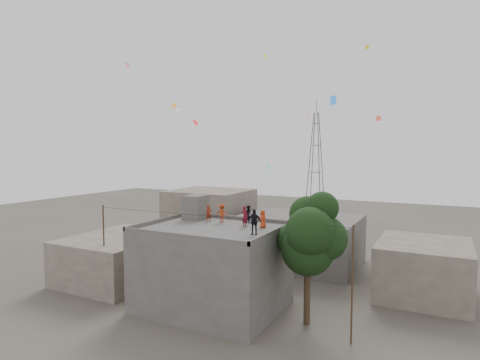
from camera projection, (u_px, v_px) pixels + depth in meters
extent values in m
plane|color=#413D35|center=(213.00, 307.00, 30.26)|extent=(140.00, 140.00, 0.00)
cube|color=#4F4C49|center=(212.00, 269.00, 30.03)|extent=(10.00, 8.00, 6.00)
cube|color=#504E4B|center=(212.00, 228.00, 29.80)|extent=(10.00, 8.00, 0.10)
cube|color=#4F4C49|center=(237.00, 218.00, 33.26)|extent=(10.00, 0.15, 0.30)
cube|color=#4F4C49|center=(181.00, 236.00, 26.30)|extent=(10.00, 0.15, 0.30)
cube|color=#4F4C49|center=(274.00, 232.00, 27.54)|extent=(0.15, 8.00, 0.30)
cube|color=#4F4C49|center=(159.00, 220.00, 32.02)|extent=(0.15, 8.00, 0.30)
cube|color=#4F4C49|center=(195.00, 207.00, 33.48)|extent=(1.60, 1.80, 2.00)
cube|color=#5D564A|center=(121.00, 257.00, 36.89)|extent=(8.00, 10.00, 4.00)
cube|color=#4F4C49|center=(299.00, 240.00, 41.58)|extent=(12.00, 9.00, 5.00)
cube|color=#5D564A|center=(210.00, 219.00, 48.74)|extent=(9.00, 8.00, 7.00)
cube|color=#5D564A|center=(424.00, 269.00, 32.59)|extent=(7.00, 8.00, 4.40)
cylinder|color=black|center=(307.00, 295.00, 27.27)|extent=(0.44, 0.44, 4.00)
cylinder|color=black|center=(310.00, 272.00, 27.17)|extent=(0.64, 0.91, 2.14)
sphere|color=black|center=(308.00, 249.00, 27.03)|extent=(3.60, 3.60, 3.60)
sphere|color=black|center=(325.00, 238.00, 26.73)|extent=(3.00, 3.00, 3.00)
sphere|color=black|center=(297.00, 240.00, 27.85)|extent=(2.80, 2.80, 2.80)
sphere|color=black|center=(310.00, 231.00, 26.03)|extent=(3.20, 3.20, 3.20)
sphere|color=black|center=(308.00, 215.00, 27.80)|extent=(2.60, 2.60, 2.60)
sphere|color=black|center=(322.00, 208.00, 26.98)|extent=(2.20, 2.20, 2.20)
cylinder|color=black|center=(104.00, 249.00, 32.97)|extent=(0.12, 0.12, 7.40)
cylinder|color=black|center=(352.00, 285.00, 24.31)|extent=(0.12, 0.12, 7.40)
cylinder|color=black|center=(209.00, 216.00, 28.37)|extent=(20.00, 0.52, 0.02)
cylinder|color=black|center=(309.00, 167.00, 66.51)|extent=(1.27, 1.27, 18.01)
cylinder|color=black|center=(319.00, 167.00, 65.74)|extent=(1.27, 1.27, 18.01)
cylinder|color=black|center=(322.00, 167.00, 67.25)|extent=(1.27, 1.27, 18.01)
cylinder|color=black|center=(312.00, 167.00, 68.02)|extent=(1.27, 1.27, 18.01)
cube|color=black|center=(315.00, 199.00, 67.29)|extent=(2.36, 0.08, 0.08)
cube|color=black|center=(315.00, 199.00, 67.29)|extent=(0.08, 2.36, 0.08)
cube|color=black|center=(315.00, 172.00, 66.95)|extent=(1.81, 0.08, 0.08)
cube|color=black|center=(315.00, 172.00, 66.95)|extent=(0.08, 1.81, 0.08)
cube|color=black|center=(316.00, 145.00, 66.60)|extent=(1.26, 0.08, 0.08)
cube|color=black|center=(316.00, 145.00, 66.60)|extent=(0.08, 1.26, 0.08)
cube|color=black|center=(316.00, 124.00, 66.33)|extent=(0.82, 0.08, 0.08)
cube|color=black|center=(316.00, 124.00, 66.33)|extent=(0.08, 0.82, 0.08)
cylinder|color=black|center=(316.00, 106.00, 66.12)|extent=(0.08, 0.08, 2.00)
imported|color=maroon|center=(245.00, 216.00, 30.18)|extent=(0.67, 0.56, 1.58)
imported|color=#CB4017|center=(263.00, 219.00, 29.73)|extent=(0.77, 0.64, 1.34)
imported|color=black|center=(249.00, 214.00, 31.81)|extent=(0.84, 0.78, 1.39)
imported|color=black|center=(254.00, 222.00, 27.40)|extent=(1.11, 0.80, 1.75)
imported|color=#9E3412|center=(222.00, 213.00, 31.99)|extent=(1.05, 0.72, 1.50)
imported|color=maroon|center=(209.00, 213.00, 32.38)|extent=(0.56, 0.58, 1.35)
plane|color=red|center=(196.00, 122.00, 33.97)|extent=(0.32, 0.51, 0.41)
plane|color=#E2239E|center=(307.00, 115.00, 33.23)|extent=(0.29, 0.57, 0.51)
plane|color=#EBFF27|center=(265.00, 55.00, 39.91)|extent=(0.28, 0.40, 0.33)
plane|color=blue|center=(333.00, 100.00, 26.09)|extent=(0.49, 0.36, 0.59)
plane|color=silver|center=(178.00, 110.00, 42.46)|extent=(0.47, 0.48, 0.38)
plane|color=orange|center=(367.00, 47.00, 39.94)|extent=(0.36, 0.24, 0.37)
plane|color=#2FB067|center=(269.00, 166.00, 33.43)|extent=(0.32, 0.53, 0.42)
plane|color=#DF4E34|center=(378.00, 118.00, 34.89)|extent=(0.46, 0.36, 0.42)
plane|color=orange|center=(174.00, 105.00, 34.19)|extent=(0.43, 0.22, 0.37)
plane|color=#498FDB|center=(338.00, 44.00, 42.15)|extent=(0.19, 0.33, 0.29)
plane|color=#EF4B6D|center=(128.00, 65.00, 35.95)|extent=(0.41, 0.29, 0.33)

